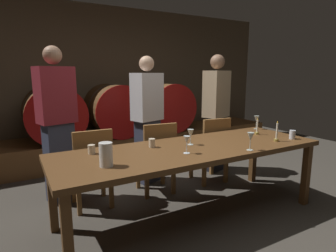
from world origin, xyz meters
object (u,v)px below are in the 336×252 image
at_px(chair_right, 212,147).
at_px(pitcher, 106,155).
at_px(wine_glass_center_right, 251,137).
at_px(cup_left, 92,149).
at_px(guest_left, 58,124).
at_px(chair_left, 92,165).
at_px(guest_right, 216,113).
at_px(wine_glass_center_left, 191,134).
at_px(chair_center, 157,155).
at_px(candle_left, 277,135).
at_px(wine_barrel_center, 114,110).
at_px(guest_center, 147,119).
at_px(candle_right, 257,130).
at_px(wine_glass_far_right, 257,119).
at_px(wine_glass_far_left, 187,141).
at_px(cup_center, 152,143).
at_px(dining_table, 192,153).
at_px(wine_barrel_right, 163,106).
at_px(cup_right, 292,135).
at_px(wine_barrel_left, 53,114).

relative_size(chair_right, pitcher, 4.64).
xyz_separation_m(wine_glass_center_right, cup_left, (-1.33, 0.61, -0.08)).
bearing_deg(guest_left, wine_glass_center_right, 121.34).
distance_m(chair_left, guest_right, 1.99).
height_order(chair_left, wine_glass_center_left, wine_glass_center_left).
bearing_deg(chair_center, chair_right, -176.36).
bearing_deg(candle_left, chair_center, 136.70).
distance_m(pitcher, cup_left, 0.40).
xyz_separation_m(wine_barrel_center, cup_left, (-0.92, -2.12, -0.06)).
xyz_separation_m(guest_center, wine_glass_center_right, (0.38, -1.45, 0.01)).
bearing_deg(pitcher, guest_left, 98.50).
distance_m(wine_barrel_center, candle_right, 2.48).
bearing_deg(wine_glass_far_right, chair_left, 171.01).
distance_m(chair_center, wine_glass_far_left, 0.91).
xyz_separation_m(pitcher, wine_glass_center_right, (1.32, -0.21, 0.03)).
xyz_separation_m(wine_barrel_center, candle_right, (1.01, -2.26, -0.05)).
distance_m(cup_left, cup_center, 0.58).
relative_size(guest_right, pitcher, 9.03).
relative_size(wine_glass_far_left, cup_center, 1.87).
height_order(guest_left, candle_left, guest_left).
relative_size(wine_barrel_center, wine_glass_center_right, 5.48).
bearing_deg(wine_glass_far_right, guest_left, 163.21).
xyz_separation_m(dining_table, guest_center, (0.03, 1.08, 0.18)).
relative_size(wine_barrel_right, chair_right, 1.06).
bearing_deg(wine_glass_center_right, candle_left, 13.48).
xyz_separation_m(chair_center, wine_glass_center_left, (0.08, -0.59, 0.36)).
distance_m(chair_center, wine_glass_far_right, 1.37).
bearing_deg(guest_center, guest_left, -15.96).
height_order(guest_center, wine_glass_far_right, guest_center).
height_order(chair_left, cup_right, chair_left).
height_order(pitcher, cup_right, pitcher).
bearing_deg(wine_barrel_left, wine_glass_far_left, -72.44).
height_order(wine_barrel_left, chair_right, wine_barrel_left).
distance_m(chair_right, pitcher, 1.87).
relative_size(dining_table, cup_right, 27.74).
bearing_deg(wine_barrel_left, pitcher, -88.67).
xyz_separation_m(chair_left, chair_center, (0.78, -0.00, 0.00)).
bearing_deg(wine_glass_center_right, candle_right, 38.52).
bearing_deg(candle_right, wine_glass_center_right, -141.48).
height_order(guest_right, cup_left, guest_right).
distance_m(candle_left, wine_glass_far_right, 0.67).
distance_m(wine_barrel_right, dining_table, 2.56).
bearing_deg(wine_barrel_left, guest_left, -95.23).
bearing_deg(wine_barrel_left, wine_glass_center_left, -66.31).
bearing_deg(cup_right, guest_center, 130.19).
relative_size(wine_barrel_left, candle_left, 4.21).
xyz_separation_m(candle_right, cup_center, (-1.35, 0.08, -0.01)).
height_order(wine_barrel_left, guest_center, guest_center).
relative_size(cup_left, cup_center, 0.96).
height_order(chair_right, wine_glass_center_right, wine_glass_center_right).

